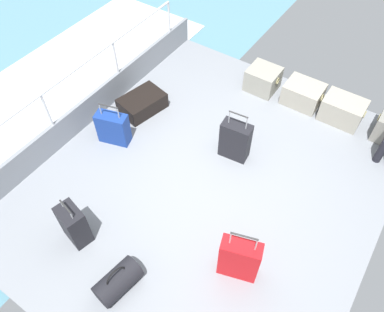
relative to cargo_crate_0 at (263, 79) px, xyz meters
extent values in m
cube|color=gray|center=(0.30, -2.12, -0.22)|extent=(4.40, 5.20, 0.06)
cube|color=gray|center=(-1.87, -2.12, 0.03)|extent=(0.06, 5.20, 0.45)
cylinder|color=silver|center=(-1.87, -2.82, 0.31)|extent=(0.04, 0.04, 1.00)
cylinder|color=silver|center=(-1.87, -1.43, 0.31)|extent=(0.04, 0.04, 1.00)
cylinder|color=silver|center=(-1.87, -0.04, 0.31)|extent=(0.04, 0.04, 1.00)
cylinder|color=silver|center=(-1.87, -2.12, 0.81)|extent=(0.04, 4.16, 0.04)
cube|color=white|center=(-3.30, -2.12, -0.53)|extent=(2.40, 7.28, 0.01)
cube|color=gray|center=(0.00, 0.00, 0.00)|extent=(0.50, 0.47, 0.39)
torus|color=tan|center=(-0.26, 0.00, 0.08)|extent=(0.02, 0.12, 0.12)
torus|color=tan|center=(0.26, 0.00, 0.08)|extent=(0.02, 0.12, 0.12)
cube|color=#9E9989|center=(0.70, 0.05, -0.02)|extent=(0.59, 0.47, 0.35)
torus|color=tan|center=(0.40, 0.05, 0.05)|extent=(0.02, 0.12, 0.12)
torus|color=tan|center=(1.00, 0.05, 0.05)|extent=(0.02, 0.12, 0.12)
cube|color=#9E9989|center=(1.36, 0.03, 0.00)|extent=(0.61, 0.43, 0.39)
torus|color=tan|center=(1.04, 0.03, 0.08)|extent=(0.02, 0.12, 0.12)
torus|color=tan|center=(1.68, 0.03, 0.08)|extent=(0.02, 0.12, 0.12)
torus|color=tan|center=(1.87, 0.07, 0.09)|extent=(0.02, 0.12, 0.12)
cylinder|color=black|center=(2.10, -0.48, 0.01)|extent=(0.11, 0.11, 0.41)
cube|color=navy|center=(-1.28, -2.27, 0.06)|extent=(0.50, 0.33, 0.50)
cylinder|color=#A5A8AD|center=(-1.41, -2.31, 0.40)|extent=(0.02, 0.02, 0.19)
cylinder|color=#A5A8AD|center=(-1.15, -2.23, 0.40)|extent=(0.02, 0.02, 0.19)
cylinder|color=#2D2D2D|center=(-1.28, -2.27, 0.50)|extent=(0.29, 0.10, 0.02)
cube|color=green|center=(-1.31, -2.17, 0.17)|extent=(0.05, 0.02, 0.08)
cube|color=black|center=(-1.35, -1.53, -0.06)|extent=(0.61, 0.78, 0.26)
cube|color=white|center=(-1.27, -1.19, -0.02)|extent=(0.05, 0.02, 0.08)
cube|color=red|center=(1.25, -3.04, 0.13)|extent=(0.48, 0.32, 0.64)
cylinder|color=#A5A8AD|center=(1.12, -3.08, 0.55)|extent=(0.02, 0.02, 0.22)
cylinder|color=#A5A8AD|center=(1.37, -3.00, 0.55)|extent=(0.02, 0.02, 0.22)
cylinder|color=#2D2D2D|center=(1.25, -3.04, 0.66)|extent=(0.28, 0.10, 0.02)
cube|color=white|center=(1.22, -2.94, 0.16)|extent=(0.05, 0.02, 0.08)
cube|color=black|center=(0.34, -1.54, 0.11)|extent=(0.43, 0.25, 0.61)
cylinder|color=#A5A8AD|center=(0.21, -1.55, 0.52)|extent=(0.02, 0.02, 0.20)
cylinder|color=#A5A8AD|center=(0.46, -1.52, 0.52)|extent=(0.02, 0.02, 0.20)
cylinder|color=#2D2D2D|center=(0.34, -1.54, 0.62)|extent=(0.27, 0.05, 0.02)
cube|color=green|center=(0.33, -1.43, 0.16)|extent=(0.05, 0.01, 0.08)
cube|color=black|center=(-0.59, -3.74, 0.09)|extent=(0.38, 0.30, 0.58)
cylinder|color=#A5A8AD|center=(-0.69, -3.72, 0.44)|extent=(0.02, 0.02, 0.12)
cylinder|color=#A5A8AD|center=(-0.49, -3.76, 0.44)|extent=(0.02, 0.02, 0.12)
cylinder|color=#2D2D2D|center=(-0.59, -3.74, 0.50)|extent=(0.22, 0.07, 0.02)
cube|color=white|center=(-0.56, -3.62, 0.21)|extent=(0.05, 0.02, 0.08)
cylinder|color=black|center=(0.24, -3.94, -0.05)|extent=(0.37, 0.56, 0.29)
torus|color=black|center=(0.24, -3.94, 0.11)|extent=(0.06, 0.25, 0.25)
camera|label=1|loc=(1.79, -4.78, 4.08)|focal=35.44mm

